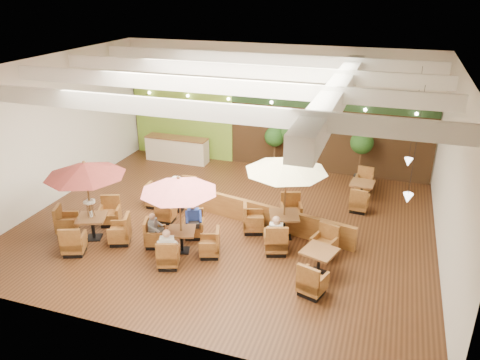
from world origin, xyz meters
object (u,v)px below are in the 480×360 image
at_px(table_3, 171,198).
at_px(topiary_1, 293,134).
at_px(table_2, 283,180).
at_px(diner_4, 276,231).
at_px(booth_divider, 271,218).
at_px(topiary_2, 362,145).
at_px(table_0, 87,187).
at_px(service_counter, 177,149).
at_px(table_4, 319,263).
at_px(table_1, 180,201).
at_px(diner_2, 154,226).
at_px(topiary_0, 275,138).
at_px(diner_1, 193,217).
at_px(table_5, 361,192).
at_px(diner_3, 276,232).
at_px(diner_0, 167,245).

distance_m(table_3, topiary_1, 6.20).
distance_m(table_2, diner_4, 1.67).
bearing_deg(booth_divider, topiary_2, 76.27).
bearing_deg(topiary_1, table_0, -122.81).
xyz_separation_m(service_counter, table_3, (2.04, -4.75, -0.14)).
bearing_deg(table_4, booth_divider, 149.64).
bearing_deg(table_0, table_2, -1.80).
bearing_deg(table_3, table_1, -60.47).
xyz_separation_m(table_0, table_4, (7.46, 0.32, -1.48)).
distance_m(table_0, topiary_1, 9.20).
relative_size(booth_divider, table_0, 2.07).
bearing_deg(table_2, diner_2, -171.60).
distance_m(table_2, topiary_0, 5.91).
bearing_deg(table_4, diner_1, -173.53).
bearing_deg(table_5, service_counter, 173.51).
xyz_separation_m(table_1, topiary_2, (4.75, 7.53, -0.11)).
bearing_deg(diner_3, table_3, 141.71).
bearing_deg(topiary_2, diner_0, -119.28).
xyz_separation_m(service_counter, table_5, (8.72, -1.71, -0.21)).
bearing_deg(table_4, diner_3, 171.02).
xyz_separation_m(topiary_0, diner_0, (-1.02, -8.48, -0.78)).
xyz_separation_m(table_2, table_4, (1.55, -1.79, -1.68)).
relative_size(topiary_2, diner_4, 2.59).
xyz_separation_m(table_4, topiary_0, (-3.30, 7.41, 1.16)).
height_order(table_4, diner_2, diner_2).
xyz_separation_m(table_0, table_2, (5.91, 2.11, 0.20)).
relative_size(booth_divider, diner_4, 6.95).
relative_size(table_4, topiary_2, 1.28).
bearing_deg(topiary_2, table_4, -93.35).
relative_size(topiary_2, diner_0, 2.65).
relative_size(table_1, table_4, 0.93).
xyz_separation_m(service_counter, topiary_0, (4.70, 0.20, 0.97)).
bearing_deg(table_1, diner_0, -108.46).
relative_size(table_2, table_4, 1.05).
distance_m(table_2, diner_3, 1.70).
distance_m(topiary_2, diner_2, 9.49).
relative_size(booth_divider, table_3, 2.41).
height_order(booth_divider, table_0, table_0).
distance_m(booth_divider, topiary_2, 5.87).
bearing_deg(booth_divider, diner_4, -58.12).
bearing_deg(diner_1, topiary_2, -151.82).
bearing_deg(service_counter, table_4, -42.03).
bearing_deg(diner_4, booth_divider, 99.51).
height_order(service_counter, booth_divider, service_counter).
relative_size(diner_1, diner_3, 1.03).
height_order(table_2, diner_2, table_2).
distance_m(topiary_0, topiary_2, 3.73).
xyz_separation_m(table_4, table_5, (0.73, 5.50, -0.02)).
bearing_deg(topiary_1, table_2, -80.63).
distance_m(booth_divider, topiary_0, 5.46).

